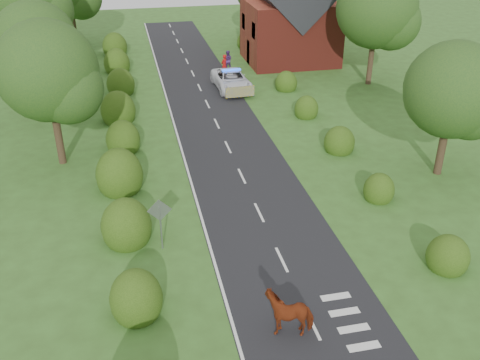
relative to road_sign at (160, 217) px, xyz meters
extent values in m
plane|color=#385B22|center=(5.00, -2.00, -1.65)|extent=(120.00, 120.00, 0.00)
cube|color=black|center=(5.00, 13.00, -1.64)|extent=(6.00, 70.00, 0.02)
cube|color=white|center=(5.00, -6.00, -1.63)|extent=(0.12, 1.80, 0.01)
cube|color=white|center=(5.00, -2.00, -1.63)|extent=(0.12, 1.80, 0.01)
cube|color=white|center=(5.00, 2.00, -1.63)|extent=(0.12, 1.80, 0.01)
cube|color=white|center=(5.00, 6.00, -1.63)|extent=(0.12, 1.80, 0.01)
cube|color=white|center=(5.00, 10.00, -1.63)|extent=(0.12, 1.80, 0.01)
cube|color=white|center=(5.00, 14.00, -1.63)|extent=(0.12, 1.80, 0.01)
cube|color=white|center=(5.00, 18.00, -1.63)|extent=(0.12, 1.80, 0.01)
cube|color=white|center=(5.00, 22.00, -1.63)|extent=(0.12, 1.80, 0.01)
cube|color=white|center=(5.00, 26.00, -1.63)|extent=(0.12, 1.80, 0.01)
cube|color=white|center=(5.00, 30.00, -1.63)|extent=(0.12, 1.80, 0.01)
cube|color=white|center=(5.00, 34.00, -1.63)|extent=(0.12, 1.80, 0.01)
cube|color=white|center=(5.00, 38.00, -1.63)|extent=(0.12, 1.80, 0.01)
cube|color=white|center=(5.00, 42.00, -1.63)|extent=(0.12, 1.80, 0.01)
cube|color=white|center=(5.00, 46.00, -1.63)|extent=(0.12, 1.80, 0.01)
cube|color=white|center=(2.10, 13.00, -1.63)|extent=(0.12, 70.00, 0.01)
cube|color=white|center=(6.40, -7.50, -1.63)|extent=(1.20, 0.35, 0.01)
cube|color=white|center=(6.40, -6.60, -1.63)|extent=(1.20, 0.35, 0.01)
cube|color=white|center=(6.40, -5.70, -1.63)|extent=(1.20, 0.35, 0.01)
cube|color=white|center=(6.40, -4.80, -1.63)|extent=(1.20, 0.35, 0.01)
ellipsoid|color=#23430F|center=(-1.30, -4.00, -0.99)|extent=(2.00, 2.10, 2.40)
ellipsoid|color=#23430F|center=(-1.50, 1.00, -0.91)|extent=(2.30, 2.41, 2.70)
ellipsoid|color=#23430F|center=(-1.70, 6.00, -0.83)|extent=(2.50, 2.62, 3.00)
ellipsoid|color=#23430F|center=(-1.40, 11.00, -0.97)|extent=(2.10, 2.20, 2.50)
ellipsoid|color=#23430F|center=(-1.60, 16.00, -0.88)|extent=(2.40, 2.52, 2.80)
ellipsoid|color=#23430F|center=(-1.30, 22.00, -0.94)|extent=(2.20, 2.31, 2.60)
ellipsoid|color=#23430F|center=(-1.50, 28.00, -0.91)|extent=(2.30, 2.41, 2.70)
ellipsoid|color=#23430F|center=(-1.60, 34.00, -0.88)|extent=(2.40, 2.52, 2.80)
ellipsoid|color=#23430F|center=(11.70, -4.00, -1.10)|extent=(1.80, 1.89, 2.00)
ellipsoid|color=#23430F|center=(11.40, 2.00, -1.13)|extent=(1.60, 1.68, 1.90)
ellipsoid|color=#23430F|center=(11.60, 8.00, -1.08)|extent=(1.90, 2.00, 2.10)
ellipsoid|color=#23430F|center=(11.50, 14.00, -1.10)|extent=(1.70, 1.78, 2.00)
ellipsoid|color=#23430F|center=(11.80, 20.00, -1.10)|extent=(1.80, 1.89, 2.00)
ellipsoid|color=#23430F|center=(11.60, 34.00, -1.10)|extent=(1.70, 1.78, 2.00)
cylinder|color=#332316|center=(-5.00, 10.00, 0.33)|extent=(0.44, 0.44, 3.96)
sphere|color=#1F451B|center=(-5.00, 10.00, 3.93)|extent=(5.60, 5.60, 5.60)
sphere|color=#40621E|center=(-4.02, 9.44, 3.03)|extent=(3.92, 3.92, 3.92)
cylinder|color=#332316|center=(-6.50, 18.00, 0.22)|extent=(0.44, 0.44, 3.74)
sphere|color=#1F451B|center=(-6.50, 18.00, 3.62)|extent=(5.60, 5.60, 5.60)
sphere|color=#40621E|center=(-5.52, 17.44, 2.77)|extent=(3.92, 3.92, 3.92)
cylinder|color=#332316|center=(-8.00, 28.00, 0.77)|extent=(0.44, 0.44, 4.84)
sphere|color=#40621E|center=(-6.81, 27.32, 4.07)|extent=(4.76, 4.76, 4.76)
cylinder|color=#332316|center=(-5.50, 38.00, 0.44)|extent=(0.44, 0.44, 4.18)
cylinder|color=#332316|center=(16.00, 4.00, 0.11)|extent=(0.44, 0.44, 3.52)
sphere|color=#1F451B|center=(16.00, 4.00, 3.31)|extent=(5.20, 5.20, 5.20)
sphere|color=#40621E|center=(16.91, 3.48, 2.51)|extent=(3.64, 3.64, 3.64)
cylinder|color=#332316|center=(19.00, 20.00, 0.55)|extent=(0.44, 0.44, 4.40)
sphere|color=#1F451B|center=(19.00, 20.00, 4.55)|extent=(6.40, 6.40, 6.40)
sphere|color=#40621E|center=(20.12, 19.36, 3.55)|extent=(4.48, 4.48, 4.48)
cylinder|color=#332316|center=(14.00, 36.00, 0.33)|extent=(0.44, 0.44, 3.96)
cylinder|color=gray|center=(0.00, 0.00, -0.55)|extent=(0.08, 0.08, 2.20)
cube|color=gray|center=(0.00, 0.00, 0.35)|extent=(1.06, 0.04, 1.06)
cube|color=maroon|center=(14.50, 28.00, 1.10)|extent=(8.00, 7.00, 5.50)
imported|color=#5C1D0A|center=(4.07, -6.03, -0.93)|extent=(2.17, 1.39, 1.44)
imported|color=white|center=(7.50, 21.09, -0.89)|extent=(2.73, 5.57, 1.52)
cube|color=yellow|center=(7.61, 18.32, -0.97)|extent=(2.27, 0.15, 0.84)
cube|color=blue|center=(7.50, 21.09, -0.05)|extent=(1.52, 0.34, 0.14)
imported|color=#B51311|center=(7.63, 24.84, -0.73)|extent=(0.80, 0.78, 1.86)
imported|color=#4E2C6F|center=(8.25, 26.48, -0.77)|extent=(0.99, 0.86, 1.76)
camera|label=1|loc=(-0.83, -20.04, 12.45)|focal=40.00mm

